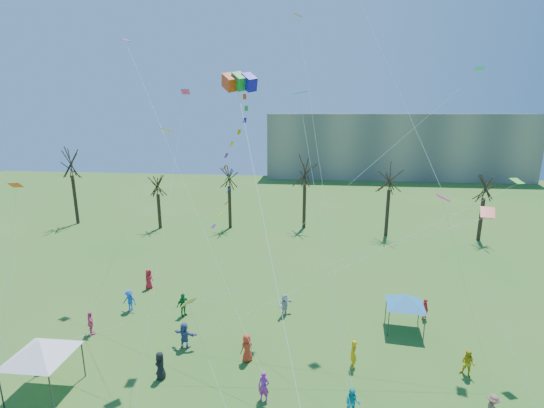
# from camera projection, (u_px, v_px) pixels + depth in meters

# --- Properties ---
(distant_building) EXTENTS (60.00, 14.00, 15.00)m
(distant_building) POSITION_uv_depth(u_px,v_px,m) (394.00, 146.00, 91.19)
(distant_building) COLOR gray
(distant_building) RESTS_ON ground
(bare_tree_row) EXTENTS (69.78, 7.70, 10.72)m
(bare_tree_row) POSITION_uv_depth(u_px,v_px,m) (288.00, 182.00, 48.69)
(bare_tree_row) COLOR black
(bare_tree_row) RESTS_ON ground
(big_box_kite) EXTENTS (3.69, 7.70, 20.18)m
(big_box_kite) POSITION_uv_depth(u_px,v_px,m) (235.00, 165.00, 20.35)
(big_box_kite) COLOR red
(big_box_kite) RESTS_ON ground
(canopy_tent_white) EXTENTS (4.36, 4.36, 3.27)m
(canopy_tent_white) POSITION_uv_depth(u_px,v_px,m) (40.00, 348.00, 20.68)
(canopy_tent_white) COLOR #3F3F44
(canopy_tent_white) RESTS_ON ground
(canopy_tent_blue) EXTENTS (3.62, 3.62, 2.73)m
(canopy_tent_blue) POSITION_uv_depth(u_px,v_px,m) (406.00, 300.00, 26.95)
(canopy_tent_blue) COLOR #3F3F44
(canopy_tent_blue) RESTS_ON ground
(festival_crowd) EXTENTS (26.82, 17.61, 1.86)m
(festival_crowd) POSITION_uv_depth(u_px,v_px,m) (232.00, 354.00, 23.23)
(festival_crowd) COLOR red
(festival_crowd) RESTS_ON ground
(small_kites_aloft) EXTENTS (29.52, 18.80, 33.44)m
(small_kites_aloft) POSITION_uv_depth(u_px,v_px,m) (286.00, 135.00, 23.04)
(small_kites_aloft) COLOR #FF3B0D
(small_kites_aloft) RESTS_ON ground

